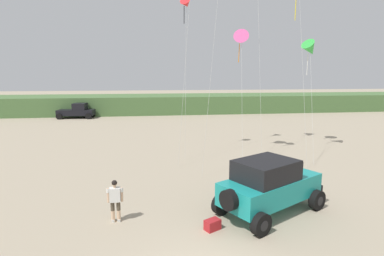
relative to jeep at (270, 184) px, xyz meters
name	(u,v)px	position (x,y,z in m)	size (l,w,h in m)	color
dune_ridge	(178,103)	(-0.44, 35.60, 0.08)	(90.00, 9.17, 2.57)	#4C703D
jeep	(270,184)	(0.00, 0.00, 0.00)	(4.99, 4.15, 2.26)	teal
person_watching	(115,198)	(-6.13, 0.06, -0.26)	(0.62, 0.31, 1.67)	#DBB28E
cooler_box	(212,225)	(-2.57, -1.07, -1.01)	(0.56, 0.36, 0.38)	#B21E23
distant_pickup	(77,111)	(-14.28, 30.07, -0.26)	(4.73, 2.68, 1.98)	black
kite_yellow_diamond	(310,49)	(7.55, 11.19, 6.35)	(3.16, 6.23, 8.38)	green
kite_blue_swept	(241,39)	(1.68, 9.88, 6.82)	(2.00, 5.97, 8.74)	#E04C93
kite_red_delta	(186,4)	(-2.14, 10.25, 9.12)	(1.16, 2.57, 10.84)	red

